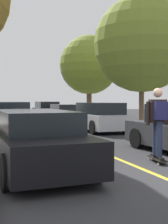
{
  "coord_description": "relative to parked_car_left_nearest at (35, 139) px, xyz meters",
  "views": [
    {
      "loc": [
        -3.51,
        -5.88,
        1.54
      ],
      "look_at": [
        0.28,
        4.84,
        1.09
      ],
      "focal_mm": 49.91,
      "sensor_mm": 36.0,
      "label": 1
    }
  ],
  "objects": [
    {
      "name": "parked_car_right_near",
      "position": [
        4.47,
        7.14,
        0.04
      ],
      "size": [
        1.94,
        4.14,
        1.4
      ],
      "color": "#B7B7BC",
      "rests_on": "ground"
    },
    {
      "name": "parked_car_right_farthest",
      "position": [
        4.47,
        18.66,
        0.03
      ],
      "size": [
        1.9,
        4.54,
        1.39
      ],
      "color": "black",
      "rests_on": "ground"
    },
    {
      "name": "skateboard",
      "position": [
        2.96,
        -0.37,
        -0.56
      ],
      "size": [
        0.39,
        0.87,
        0.1
      ],
      "color": "black",
      "rests_on": "ground"
    },
    {
      "name": "ground",
      "position": [
        2.23,
        -1.07,
        -0.65
      ],
      "size": [
        80.0,
        80.0,
        0.0
      ],
      "primitive_type": "plane",
      "color": "#2D2D30"
    },
    {
      "name": "street_tree_right_near",
      "position": [
        6.61,
        14.27,
        3.42
      ],
      "size": [
        4.26,
        4.26,
        6.07
      ],
      "color": "brown",
      "rests_on": "sidewalk_right"
    },
    {
      "name": "parked_car_left_nearest",
      "position": [
        0.0,
        0.0,
        0.0
      ],
      "size": [
        1.91,
        4.57,
        1.3
      ],
      "color": "black",
      "rests_on": "ground"
    },
    {
      "name": "center_line",
      "position": [
        2.23,
        2.93,
        -0.65
      ],
      "size": [
        0.12,
        39.2,
        0.01
      ],
      "primitive_type": "cube",
      "color": "gold",
      "rests_on": "ground"
    },
    {
      "name": "parked_car_left_near",
      "position": [
        0.0,
        6.6,
        0.07
      ],
      "size": [
        1.89,
        4.55,
        1.45
      ],
      "color": "#196066",
      "rests_on": "ground"
    },
    {
      "name": "parked_car_right_far",
      "position": [
        4.46,
        13.12,
        -0.03
      ],
      "size": [
        1.93,
        4.44,
        1.23
      ],
      "color": "#BCAD89",
      "rests_on": "ground"
    },
    {
      "name": "skateboarder",
      "position": [
        2.96,
        -0.4,
        0.44
      ],
      "size": [
        0.59,
        0.71,
        1.73
      ],
      "color": "black",
      "rests_on": "skateboard"
    },
    {
      "name": "street_tree_right_nearest",
      "position": [
        6.61,
        6.76,
        3.65
      ],
      "size": [
        4.78,
        4.78,
        6.56
      ],
      "color": "brown",
      "rests_on": "sidewalk_right"
    }
  ]
}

